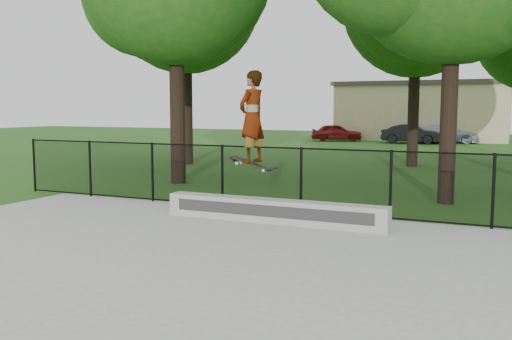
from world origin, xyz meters
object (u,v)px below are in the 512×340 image
(car_a, at_px, (337,132))
(skater_airborne, at_px, (252,118))
(grind_ledge, at_px, (273,211))
(car_c, at_px, (447,134))
(car_b, at_px, (411,134))

(car_a, bearing_deg, skater_airborne, 174.42)
(grind_ledge, height_order, car_c, car_c)
(grind_ledge, distance_m, car_a, 29.75)
(grind_ledge, xyz_separation_m, car_a, (-7.14, 28.88, 0.32))
(grind_ledge, bearing_deg, car_c, 89.42)
(car_b, height_order, skater_airborne, skater_airborne)
(car_a, relative_size, car_c, 0.92)
(grind_ledge, height_order, car_a, car_a)
(grind_ledge, xyz_separation_m, skater_airborne, (-0.39, -0.19, 1.92))
(car_b, relative_size, car_c, 0.90)
(car_c, bearing_deg, skater_airborne, 177.91)
(skater_airborne, bearing_deg, car_c, 88.68)
(car_c, xyz_separation_m, skater_airborne, (-0.70, -30.17, 1.61))
(car_b, relative_size, skater_airborne, 1.69)
(skater_airborne, bearing_deg, car_a, 103.07)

